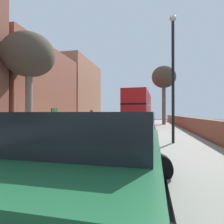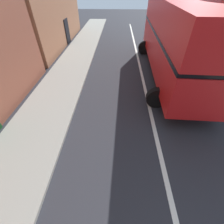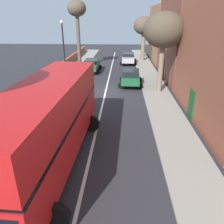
{
  "view_description": "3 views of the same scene",
  "coord_description": "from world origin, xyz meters",
  "px_view_note": "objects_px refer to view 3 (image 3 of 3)",
  "views": [
    {
      "loc": [
        3.28,
        -11.55,
        1.58
      ],
      "look_at": [
        -0.97,
        8.4,
        1.71
      ],
      "focal_mm": 30.15,
      "sensor_mm": 36.0,
      "label": 1
    },
    {
      "loc": [
        -1.6,
        2.23,
        4.71
      ],
      "look_at": [
        -1.74,
        5.65,
        1.77
      ],
      "focal_mm": 24.48,
      "sensor_mm": 36.0,
      "label": 2
    },
    {
      "loc": [
        -1.59,
        20.65,
        6.64
      ],
      "look_at": [
        -1.01,
        8.17,
        1.3
      ],
      "focal_mm": 35.36,
      "sensor_mm": 36.0,
      "label": 3
    }
  ],
  "objects_px": {
    "street_tree_left_0": "(164,31)",
    "lamppost_right": "(64,49)",
    "parked_car_silver_left_1": "(128,58)",
    "parked_car_green_left_0": "(131,77)",
    "litter_bin_right": "(69,68)",
    "street_tree_right_3": "(77,12)",
    "parked_car_green_right_2": "(92,65)",
    "street_tree_left_2": "(144,27)",
    "double_decker_bus": "(49,120)"
  },
  "relations": [
    {
      "from": "parked_car_green_left_0",
      "to": "street_tree_right_3",
      "type": "bearing_deg",
      "value": -51.29
    },
    {
      "from": "parked_car_green_right_2",
      "to": "lamppost_right",
      "type": "distance_m",
      "value": 7.5
    },
    {
      "from": "street_tree_left_0",
      "to": "street_tree_left_2",
      "type": "xyz_separation_m",
      "value": [
        0.21,
        -17.24,
        -0.25
      ]
    },
    {
      "from": "street_tree_left_2",
      "to": "lamppost_right",
      "type": "height_order",
      "value": "street_tree_left_2"
    },
    {
      "from": "parked_car_green_right_2",
      "to": "lamppost_right",
      "type": "relative_size",
      "value": 0.73
    },
    {
      "from": "double_decker_bus",
      "to": "parked_car_silver_left_1",
      "type": "height_order",
      "value": "double_decker_bus"
    },
    {
      "from": "parked_car_green_left_0",
      "to": "parked_car_green_right_2",
      "type": "height_order",
      "value": "parked_car_green_left_0"
    },
    {
      "from": "street_tree_left_0",
      "to": "street_tree_right_3",
      "type": "height_order",
      "value": "street_tree_right_3"
    },
    {
      "from": "parked_car_green_left_0",
      "to": "parked_car_silver_left_1",
      "type": "xyz_separation_m",
      "value": [
        0.0,
        -12.08,
        0.02
      ]
    },
    {
      "from": "double_decker_bus",
      "to": "parked_car_green_right_2",
      "type": "bearing_deg",
      "value": -87.75
    },
    {
      "from": "street_tree_left_0",
      "to": "lamppost_right",
      "type": "relative_size",
      "value": 1.12
    },
    {
      "from": "parked_car_silver_left_1",
      "to": "litter_bin_right",
      "type": "xyz_separation_m",
      "value": [
        7.8,
        6.76,
        -0.31
      ]
    },
    {
      "from": "double_decker_bus",
      "to": "street_tree_right_3",
      "type": "relative_size",
      "value": 1.21
    },
    {
      "from": "street_tree_left_2",
      "to": "parked_car_green_left_0",
      "type": "bearing_deg",
      "value": 80.72
    },
    {
      "from": "parked_car_green_left_0",
      "to": "street_tree_left_0",
      "type": "height_order",
      "value": "street_tree_left_0"
    },
    {
      "from": "double_decker_bus",
      "to": "litter_bin_right",
      "type": "bearing_deg",
      "value": -79.41
    },
    {
      "from": "parked_car_silver_left_1",
      "to": "litter_bin_right",
      "type": "height_order",
      "value": "parked_car_silver_left_1"
    },
    {
      "from": "litter_bin_right",
      "to": "parked_car_green_left_0",
      "type": "bearing_deg",
      "value": 145.75
    },
    {
      "from": "double_decker_bus",
      "to": "street_tree_right_3",
      "type": "distance_m",
      "value": 23.41
    },
    {
      "from": "parked_car_silver_left_1",
      "to": "street_tree_left_0",
      "type": "relative_size",
      "value": 0.65
    },
    {
      "from": "double_decker_bus",
      "to": "street_tree_left_0",
      "type": "xyz_separation_m",
      "value": [
        -6.86,
        -11.65,
        3.24
      ]
    },
    {
      "from": "parked_car_silver_left_1",
      "to": "parked_car_green_right_2",
      "type": "xyz_separation_m",
      "value": [
        5.0,
        5.71,
        -0.02
      ]
    },
    {
      "from": "parked_car_silver_left_1",
      "to": "street_tree_left_2",
      "type": "bearing_deg",
      "value": -130.36
    },
    {
      "from": "parked_car_green_right_2",
      "to": "street_tree_left_0",
      "type": "bearing_deg",
      "value": 131.5
    },
    {
      "from": "parked_car_silver_left_1",
      "to": "lamppost_right",
      "type": "bearing_deg",
      "value": 61.25
    },
    {
      "from": "parked_car_silver_left_1",
      "to": "street_tree_right_3",
      "type": "height_order",
      "value": "street_tree_right_3"
    },
    {
      "from": "street_tree_left_0",
      "to": "lamppost_right",
      "type": "xyz_separation_m",
      "value": [
        9.46,
        -1.97,
        -1.79
      ]
    },
    {
      "from": "lamppost_right",
      "to": "parked_car_silver_left_1",
      "type": "bearing_deg",
      "value": -118.75
    },
    {
      "from": "street_tree_left_2",
      "to": "litter_bin_right",
      "type": "xyz_separation_m",
      "value": [
        10.25,
        9.64,
        -4.71
      ]
    },
    {
      "from": "parked_car_green_right_2",
      "to": "lamppost_right",
      "type": "height_order",
      "value": "lamppost_right"
    },
    {
      "from": "street_tree_left_2",
      "to": "street_tree_right_3",
      "type": "distance_m",
      "value": 11.48
    },
    {
      "from": "street_tree_right_3",
      "to": "litter_bin_right",
      "type": "xyz_separation_m",
      "value": [
        0.78,
        3.45,
        -6.67
      ]
    },
    {
      "from": "parked_car_silver_left_1",
      "to": "parked_car_green_right_2",
      "type": "relative_size",
      "value": 1.0
    },
    {
      "from": "street_tree_left_0",
      "to": "lamppost_right",
      "type": "distance_m",
      "value": 9.82
    },
    {
      "from": "parked_car_green_right_2",
      "to": "street_tree_left_2",
      "type": "relative_size",
      "value": 0.68
    },
    {
      "from": "double_decker_bus",
      "to": "street_tree_left_2",
      "type": "relative_size",
      "value": 1.55
    },
    {
      "from": "lamppost_right",
      "to": "double_decker_bus",
      "type": "bearing_deg",
      "value": 100.8
    },
    {
      "from": "street_tree_right_3",
      "to": "litter_bin_right",
      "type": "height_order",
      "value": "street_tree_right_3"
    },
    {
      "from": "parked_car_green_left_0",
      "to": "lamppost_right",
      "type": "relative_size",
      "value": 0.64
    },
    {
      "from": "parked_car_green_left_0",
      "to": "litter_bin_right",
      "type": "distance_m",
      "value": 9.44
    },
    {
      "from": "parked_car_green_left_0",
      "to": "lamppost_right",
      "type": "bearing_deg",
      "value": 2.72
    },
    {
      "from": "double_decker_bus",
      "to": "parked_car_green_right_2",
      "type": "height_order",
      "value": "double_decker_bus"
    },
    {
      "from": "street_tree_left_0",
      "to": "street_tree_right_3",
      "type": "xyz_separation_m",
      "value": [
        9.67,
        -11.05,
        1.71
      ]
    },
    {
      "from": "parked_car_silver_left_1",
      "to": "parked_car_green_left_0",
      "type": "bearing_deg",
      "value": 90.0
    },
    {
      "from": "street_tree_left_2",
      "to": "lamppost_right",
      "type": "bearing_deg",
      "value": 58.81
    },
    {
      "from": "parked_car_green_left_0",
      "to": "parked_car_green_right_2",
      "type": "bearing_deg",
      "value": -51.83
    },
    {
      "from": "parked_car_silver_left_1",
      "to": "parked_car_green_right_2",
      "type": "bearing_deg",
      "value": 48.8
    },
    {
      "from": "double_decker_bus",
      "to": "street_tree_right_3",
      "type": "bearing_deg",
      "value": -82.92
    },
    {
      "from": "lamppost_right",
      "to": "street_tree_left_0",
      "type": "bearing_deg",
      "value": 168.25
    },
    {
      "from": "parked_car_green_left_0",
      "to": "parked_car_silver_left_1",
      "type": "distance_m",
      "value": 12.08
    }
  ]
}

